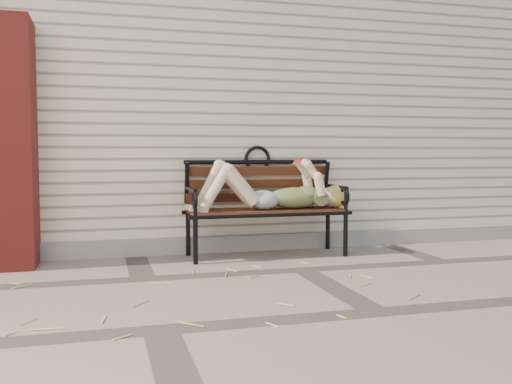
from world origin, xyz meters
name	(u,v)px	position (x,y,z in m)	size (l,w,h in m)	color
ground	(303,270)	(0.00, 0.00, 0.00)	(80.00, 80.00, 0.00)	gray
house_wall	(223,108)	(0.00, 3.00, 1.50)	(8.00, 4.00, 3.00)	beige
foundation_strip	(268,242)	(0.00, 0.97, 0.07)	(8.00, 0.10, 0.15)	#A8A198
brick_pillar	(2,144)	(-2.30, 0.75, 1.00)	(0.50, 0.50, 2.00)	maroon
garden_bench	(264,194)	(-0.11, 0.75, 0.56)	(1.54, 0.61, 0.99)	black
reading_woman	(269,191)	(-0.10, 0.63, 0.59)	(1.45, 0.33, 0.46)	#093A44
straw_scatter	(243,289)	(-0.62, -0.52, 0.01)	(3.00, 1.73, 0.01)	#E5D06F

